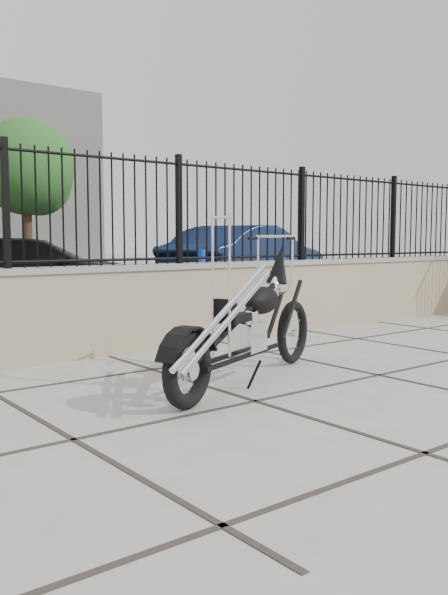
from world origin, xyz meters
name	(u,v)px	position (x,y,z in m)	size (l,w,h in m)	color
ground_plane	(256,401)	(0.00, 0.00, 0.00)	(90.00, 90.00, 0.00)	#99968E
retaining_wall	(102,310)	(0.00, 2.50, 0.48)	(14.00, 0.36, 0.96)	gray
iron_fence	(100,209)	(0.00, 2.50, 1.56)	(14.00, 0.08, 1.20)	black
chopper_motorcycle	(246,300)	(0.32, 0.50, 0.73)	(2.42, 0.43, 1.45)	black
car_black	(34,272)	(1.40, 7.93, 0.63)	(1.77, 4.36, 1.26)	black
car_blue	(248,261)	(5.92, 7.04, 0.76)	(1.62, 4.64, 1.53)	#101D3C
bollard_b	(202,280)	(3.32, 5.22, 0.53)	(0.13, 0.13, 1.05)	blue
bollard_c	(283,280)	(5.30, 5.26, 0.45)	(0.11, 0.11, 0.90)	#0C52B5
tree_right	(26,162)	(4.79, 17.02, 3.76)	(3.18, 3.18, 5.37)	#382619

